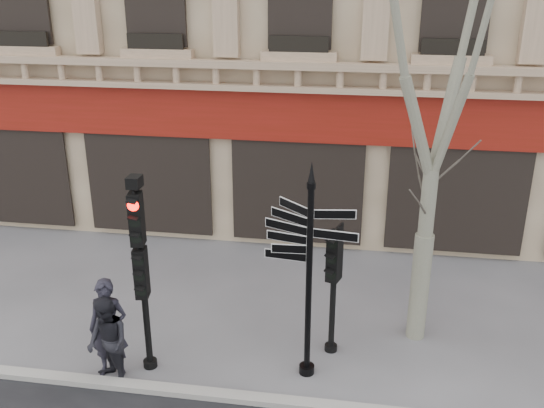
{
  "coord_description": "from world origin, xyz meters",
  "views": [
    {
      "loc": [
        1.67,
        -9.75,
        7.02
      ],
      "look_at": [
        0.02,
        0.6,
        2.91
      ],
      "focal_mm": 40.0,
      "sensor_mm": 36.0,
      "label": 1
    }
  ],
  "objects": [
    {
      "name": "traffic_signal_secondary",
      "position": [
        1.23,
        0.33,
        1.79
      ],
      "size": [
        0.51,
        0.43,
        2.56
      ],
      "rotation": [
        0.0,
        0.0,
        -0.32
      ],
      "color": "black",
      "rests_on": "ground"
    },
    {
      "name": "kerb",
      "position": [
        0.0,
        -1.4,
        0.06
      ],
      "size": [
        80.0,
        0.25,
        0.12
      ],
      "primitive_type": "cube",
      "color": "#999691",
      "rests_on": "ground"
    },
    {
      "name": "plane_tree",
      "position": [
        2.9,
        1.11,
        6.12
      ],
      "size": [
        3.28,
        3.28,
        8.72
      ],
      "color": "gray",
      "rests_on": "ground"
    },
    {
      "name": "ground",
      "position": [
        0.0,
        0.0,
        0.0
      ],
      "size": [
        80.0,
        80.0,
        0.0
      ],
      "primitive_type": "plane",
      "color": "#58585C",
      "rests_on": "ground"
    },
    {
      "name": "pedestrian_a",
      "position": [
        -2.69,
        -1.03,
        0.97
      ],
      "size": [
        0.73,
        0.51,
        1.93
      ],
      "primitive_type": "imported",
      "rotation": [
        0.0,
        0.0,
        0.06
      ],
      "color": "#21202A",
      "rests_on": "ground"
    },
    {
      "name": "traffic_signal_main",
      "position": [
        -2.09,
        -0.72,
        2.39
      ],
      "size": [
        0.46,
        0.35,
        3.79
      ],
      "rotation": [
        0.0,
        0.0,
        0.14
      ],
      "color": "black",
      "rests_on": "ground"
    },
    {
      "name": "fingerpost",
      "position": [
        0.84,
        -0.45,
        2.76
      ],
      "size": [
        2.15,
        2.15,
        4.1
      ],
      "rotation": [
        0.0,
        0.0,
        -0.3
      ],
      "color": "black",
      "rests_on": "ground"
    },
    {
      "name": "pedestrian_b",
      "position": [
        -2.61,
        -1.3,
        0.86
      ],
      "size": [
        1.06,
        1.04,
        1.72
      ],
      "primitive_type": "imported",
      "rotation": [
        0.0,
        0.0,
        -0.71
      ],
      "color": "black",
      "rests_on": "ground"
    }
  ]
}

